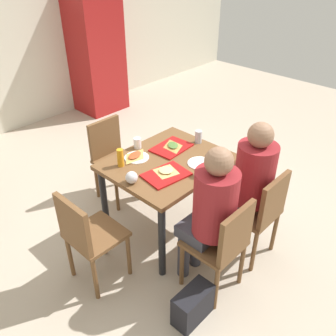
{
  "coord_description": "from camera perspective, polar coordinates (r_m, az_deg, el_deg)",
  "views": [
    {
      "loc": [
        -1.95,
        -1.85,
        2.42
      ],
      "look_at": [
        0.0,
        0.0,
        0.69
      ],
      "focal_mm": 38.36,
      "sensor_mm": 36.0,
      "label": 1
    }
  ],
  "objects": [
    {
      "name": "person_in_brown_jacket",
      "position": [
        3.01,
        12.84,
        -1.75
      ],
      "size": [
        0.32,
        0.42,
        1.28
      ],
      "color": "#383842",
      "rests_on": "ground_plane"
    },
    {
      "name": "chair_near_right",
      "position": [
        3.1,
        14.48,
        -6.51
      ],
      "size": [
        0.4,
        0.4,
        0.87
      ],
      "color": "brown",
      "rests_on": "ground_plane"
    },
    {
      "name": "handbag",
      "position": [
        2.83,
        3.97,
        -20.91
      ],
      "size": [
        0.32,
        0.16,
        0.28
      ],
      "primitive_type": "cube",
      "rotation": [
        0.0,
        0.0,
        0.01
      ],
      "color": "black",
      "rests_on": "ground_plane"
    },
    {
      "name": "pizza_slice_b",
      "position": [
        3.34,
        0.79,
        3.57
      ],
      "size": [
        0.22,
        0.24,
        0.02
      ],
      "color": "#C68C47",
      "rests_on": "tray_red_far"
    },
    {
      "name": "plastic_cup_b",
      "position": [
        2.95,
        5.52,
        -0.36
      ],
      "size": [
        0.07,
        0.07,
        0.1
      ],
      "primitive_type": "cylinder",
      "color": "white",
      "rests_on": "main_table"
    },
    {
      "name": "drink_fridge",
      "position": [
        5.95,
        -11.33,
        17.8
      ],
      "size": [
        0.7,
        0.6,
        1.9
      ],
      "primitive_type": "cube",
      "color": "maroon",
      "rests_on": "ground_plane"
    },
    {
      "name": "main_table",
      "position": [
        3.21,
        0.0,
        -0.45
      ],
      "size": [
        1.04,
        0.86,
        0.77
      ],
      "color": "brown",
      "rests_on": "ground_plane"
    },
    {
      "name": "paper_plate_near_edge",
      "position": [
        3.12,
        5.13,
        0.76
      ],
      "size": [
        0.22,
        0.22,
        0.01
      ],
      "primitive_type": "cylinder",
      "color": "white",
      "rests_on": "main_table"
    },
    {
      "name": "condiment_bottle",
      "position": [
        3.07,
        -7.58,
        1.62
      ],
      "size": [
        0.06,
        0.06,
        0.16
      ],
      "primitive_type": "cylinder",
      "color": "orange",
      "rests_on": "main_table"
    },
    {
      "name": "chair_far_side",
      "position": [
        3.81,
        -8.92,
        2.24
      ],
      "size": [
        0.4,
        0.4,
        0.87
      ],
      "color": "brown",
      "rests_on": "ground_plane"
    },
    {
      "name": "plastic_cup_a",
      "position": [
        3.34,
        -4.87,
        3.98
      ],
      "size": [
        0.07,
        0.07,
        0.1
      ],
      "primitive_type": "cylinder",
      "color": "white",
      "rests_on": "main_table"
    },
    {
      "name": "chair_near_left",
      "position": [
        2.75,
        8.78,
        -11.66
      ],
      "size": [
        0.4,
        0.4,
        0.87
      ],
      "color": "brown",
      "rests_on": "ground_plane"
    },
    {
      "name": "person_in_red",
      "position": [
        2.65,
        6.76,
        -6.43
      ],
      "size": [
        0.32,
        0.42,
        1.28
      ],
      "color": "#383842",
      "rests_on": "ground_plane"
    },
    {
      "name": "chair_left_end",
      "position": [
        2.86,
        -12.79,
        -10.22
      ],
      "size": [
        0.4,
        0.4,
        0.87
      ],
      "color": "brown",
      "rests_on": "ground_plane"
    },
    {
      "name": "pizza_slice_a",
      "position": [
        2.97,
        -0.3,
        -0.44
      ],
      "size": [
        0.23,
        0.23,
        0.02
      ],
      "color": "#DBAD60",
      "rests_on": "tray_red_near"
    },
    {
      "name": "paper_plate_center",
      "position": [
        3.21,
        -5.0,
        1.69
      ],
      "size": [
        0.22,
        0.22,
        0.01
      ],
      "primitive_type": "cylinder",
      "color": "white",
      "rests_on": "main_table"
    },
    {
      "name": "pizza_slice_c",
      "position": [
        3.21,
        -5.29,
        1.96
      ],
      "size": [
        0.24,
        0.19,
        0.02
      ],
      "color": "tan",
      "rests_on": "paper_plate_center"
    },
    {
      "name": "tray_red_near",
      "position": [
        2.95,
        -0.31,
        -1.09
      ],
      "size": [
        0.39,
        0.31,
        0.02
      ],
      "primitive_type": "cube",
      "rotation": [
        0.0,
        0.0,
        -0.14
      ],
      "color": "#B21414",
      "rests_on": "main_table"
    },
    {
      "name": "tray_red_far",
      "position": [
        3.34,
        0.55,
        3.27
      ],
      "size": [
        0.38,
        0.28,
        0.02
      ],
      "primitive_type": "cube",
      "rotation": [
        0.0,
        0.0,
        0.07
      ],
      "color": "#B21414",
      "rests_on": "main_table"
    },
    {
      "name": "soda_can",
      "position": [
        3.43,
        4.85,
        4.98
      ],
      "size": [
        0.07,
        0.07,
        0.12
      ],
      "primitive_type": "cylinder",
      "color": "#B7BCC6",
      "rests_on": "main_table"
    },
    {
      "name": "ground_plane",
      "position": [
        3.62,
        0.0,
        -9.38
      ],
      "size": [
        10.0,
        10.0,
        0.02
      ],
      "primitive_type": "cube",
      "color": "#B7A893"
    },
    {
      "name": "foil_bundle",
      "position": [
        2.86,
        -5.81,
        -1.5
      ],
      "size": [
        0.1,
        0.1,
        0.1
      ],
      "primitive_type": "sphere",
      "color": "silver",
      "rests_on": "main_table"
    }
  ]
}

